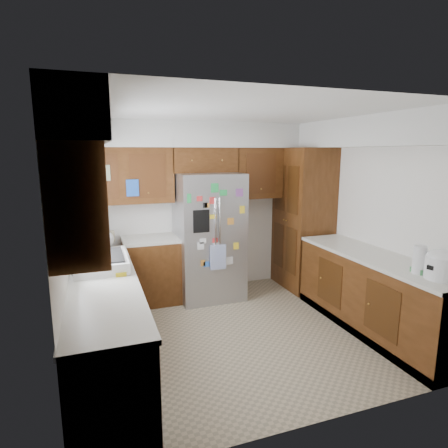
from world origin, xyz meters
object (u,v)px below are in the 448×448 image
(pantry, at_px, (303,219))
(paper_towel, at_px, (419,260))
(fridge, at_px, (209,236))
(rice_cooker, at_px, (443,264))

(pantry, distance_m, paper_towel, 2.27)
(pantry, bearing_deg, fridge, 177.94)
(rice_cooker, bearing_deg, fridge, 120.74)
(pantry, xyz_separation_m, fridge, (-1.50, 0.05, -0.17))
(pantry, height_order, fridge, pantry)
(pantry, bearing_deg, paper_towel, -91.96)
(pantry, bearing_deg, rice_cooker, -90.01)
(pantry, height_order, rice_cooker, pantry)
(paper_towel, bearing_deg, pantry, 88.04)
(fridge, relative_size, paper_towel, 6.51)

